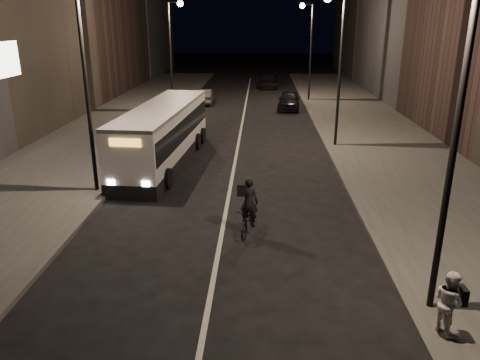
# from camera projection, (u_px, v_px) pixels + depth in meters

# --- Properties ---
(ground) EXTENTS (180.00, 180.00, 0.00)m
(ground) POSITION_uv_depth(u_px,v_px,m) (221.00, 237.00, 15.84)
(ground) COLOR black
(ground) RESTS_ON ground
(sidewalk_right) EXTENTS (7.00, 70.00, 0.16)m
(sidewalk_right) POSITION_uv_depth(u_px,v_px,m) (378.00, 138.00, 28.69)
(sidewalk_right) COLOR #343432
(sidewalk_right) RESTS_ON ground
(sidewalk_left) EXTENTS (7.00, 70.00, 0.16)m
(sidewalk_left) POSITION_uv_depth(u_px,v_px,m) (105.00, 135.00, 29.38)
(sidewalk_left) COLOR #343432
(sidewalk_left) RESTS_ON ground
(streetlight_right_near) EXTENTS (1.20, 0.44, 8.12)m
(streetlight_right_near) POSITION_uv_depth(u_px,v_px,m) (449.00, 99.00, 10.09)
(streetlight_right_near) COLOR black
(streetlight_right_near) RESTS_ON sidewalk_right
(streetlight_right_mid) EXTENTS (1.20, 0.44, 8.12)m
(streetlight_right_mid) POSITION_uv_depth(u_px,v_px,m) (336.00, 51.00, 25.21)
(streetlight_right_mid) COLOR black
(streetlight_right_mid) RESTS_ON sidewalk_right
(streetlight_right_far) EXTENTS (1.20, 0.44, 8.12)m
(streetlight_right_far) POSITION_uv_depth(u_px,v_px,m) (308.00, 39.00, 40.32)
(streetlight_right_far) COLOR black
(streetlight_right_far) RESTS_ON sidewalk_right
(streetlight_left_near) EXTENTS (1.20, 0.44, 8.12)m
(streetlight_left_near) POSITION_uv_depth(u_px,v_px,m) (91.00, 63.00, 18.09)
(streetlight_left_near) COLOR black
(streetlight_left_near) RESTS_ON sidewalk_left
(streetlight_left_far) EXTENTS (1.20, 0.44, 8.12)m
(streetlight_left_far) POSITION_uv_depth(u_px,v_px,m) (173.00, 42.00, 35.09)
(streetlight_left_far) COLOR black
(streetlight_left_far) RESTS_ON sidewalk_left
(city_bus) EXTENTS (3.14, 11.00, 2.93)m
(city_bus) POSITION_uv_depth(u_px,v_px,m) (163.00, 132.00, 23.56)
(city_bus) COLOR silver
(city_bus) RESTS_ON ground
(cyclist_on_bicycle) EXTENTS (1.02, 1.92, 2.11)m
(cyclist_on_bicycle) POSITION_uv_depth(u_px,v_px,m) (249.00, 215.00, 15.88)
(cyclist_on_bicycle) COLOR black
(cyclist_on_bicycle) RESTS_ON ground
(pedestrian_woman) EXTENTS (0.80, 0.90, 1.54)m
(pedestrian_woman) POSITION_uv_depth(u_px,v_px,m) (449.00, 302.00, 10.58)
(pedestrian_woman) COLOR silver
(pedestrian_woman) RESTS_ON sidewalk_right
(car_near) EXTENTS (2.09, 4.40, 1.45)m
(car_near) POSITION_uv_depth(u_px,v_px,m) (289.00, 100.00, 38.06)
(car_near) COLOR black
(car_near) RESTS_ON ground
(car_mid) EXTENTS (1.52, 3.92, 1.27)m
(car_mid) POSITION_uv_depth(u_px,v_px,m) (204.00, 96.00, 40.58)
(car_mid) COLOR #323335
(car_mid) RESTS_ON ground
(car_far) EXTENTS (2.32, 4.98, 1.41)m
(car_far) POSITION_uv_depth(u_px,v_px,m) (269.00, 81.00, 50.23)
(car_far) COLOR black
(car_far) RESTS_ON ground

